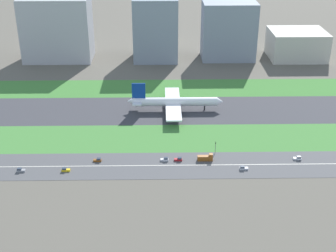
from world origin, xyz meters
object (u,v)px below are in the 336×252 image
at_px(car_4, 98,160).
at_px(fuel_tank_west, 162,36).
at_px(car_1, 179,159).
at_px(cargo_warehouse, 297,44).
at_px(car_3, 21,170).
at_px(airliner, 173,102).
at_px(terminal_building, 57,29).
at_px(truck_0, 206,158).
at_px(car_2, 243,168).
at_px(car_6, 165,159).
at_px(car_5, 298,158).
at_px(car_0, 65,170).
at_px(hangar_building, 155,28).
at_px(traffic_light, 215,147).
at_px(office_tower, 229,31).

xyz_separation_m(car_4, fuel_tank_west, (37.28, 227.00, 6.81)).
bearing_deg(car_1, cargo_warehouse, 58.32).
xyz_separation_m(car_3, car_1, (84.42, 10.00, 0.00)).
distance_m(car_3, car_4, 41.05).
height_order(airliner, cargo_warehouse, cargo_warehouse).
bearing_deg(terminal_building, car_3, -85.58).
height_order(truck_0, terminal_building, terminal_building).
relative_size(truck_0, car_2, 1.91).
bearing_deg(airliner, car_6, -95.56).
distance_m(car_5, car_4, 110.81).
xyz_separation_m(car_5, car_0, (-126.84, -10.00, 0.00)).
relative_size(car_2, car_1, 1.00).
distance_m(car_2, car_1, 35.83).
height_order(car_3, hangar_building, hangar_building).
xyz_separation_m(car_5, traffic_light, (-45.05, 7.99, 3.37)).
distance_m(car_3, hangar_building, 206.36).
bearing_deg(car_3, car_6, -172.58).
bearing_deg(car_2, traffic_light, -53.66).
bearing_deg(office_tower, car_2, -94.82).
bearing_deg(traffic_light, cargo_warehouse, 62.35).
height_order(airliner, car_6, airliner).
height_order(airliner, car_1, airliner).
height_order(car_1, terminal_building, terminal_building).
bearing_deg(fuel_tank_west, car_2, -80.02).
distance_m(airliner, traffic_light, 63.99).
relative_size(car_2, terminal_building, 0.07).
bearing_deg(cargo_warehouse, fuel_tank_west, 159.39).
relative_size(car_2, office_tower, 0.09).
bearing_deg(car_2, cargo_warehouse, -112.09).
relative_size(airliner, terminal_building, 1.11).
bearing_deg(hangar_building, fuel_tank_west, 82.14).
bearing_deg(car_0, fuel_tank_west, -102.68).
height_order(car_3, car_0, same).
bearing_deg(car_1, hangar_building, 94.25).
relative_size(car_5, car_4, 1.00).
bearing_deg(office_tower, hangar_building, 180.00).
distance_m(car_6, traffic_light, 30.03).
height_order(car_3, car_2, same).
xyz_separation_m(airliner, hangar_building, (-12.56, 114.00, 21.06)).
bearing_deg(truck_0, traffic_light, 52.08).
xyz_separation_m(car_3, office_tower, (135.00, 192.00, 24.06)).
relative_size(car_3, hangar_building, 0.08).
distance_m(car_3, car_0, 23.79).
height_order(truck_0, hangar_building, hangar_building).
bearing_deg(airliner, terminal_building, 130.77).
distance_m(office_tower, fuel_tank_west, 75.33).
bearing_deg(car_5, cargo_warehouse, 75.78).
relative_size(car_6, car_4, 1.00).
relative_size(car_0, car_2, 1.00).
distance_m(airliner, truck_0, 69.99).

